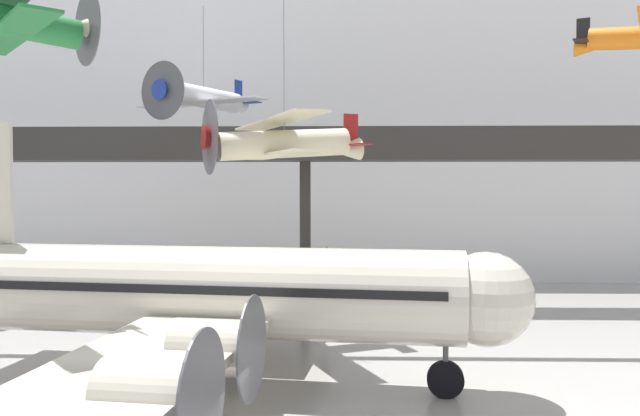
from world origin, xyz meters
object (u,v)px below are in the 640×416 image
airliner_silver_main (201,292)px  suspended_plane_white_twin (204,98)px  suspended_plane_cream_biplane (284,143)px  suspended_plane_green_biplane (2,18)px

airliner_silver_main → suspended_plane_white_twin: 20.38m
suspended_plane_white_twin → airliner_silver_main: bearing=41.2°
airliner_silver_main → suspended_plane_cream_biplane: 9.48m
suspended_plane_cream_biplane → suspended_plane_white_twin: bearing=-83.9°
airliner_silver_main → suspended_plane_cream_biplane: (2.54, 6.85, 6.04)m
suspended_plane_cream_biplane → suspended_plane_green_biplane: size_ratio=1.47×
suspended_plane_white_twin → suspended_plane_green_biplane: 20.74m
airliner_silver_main → suspended_plane_green_biplane: suspended_plane_green_biplane is taller
suspended_plane_white_twin → suspended_plane_green_biplane: bearing=23.7°
suspended_plane_white_twin → suspended_plane_green_biplane: suspended_plane_white_twin is taller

